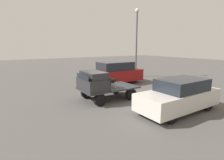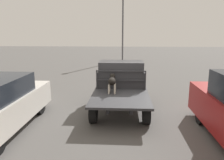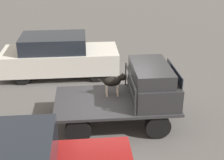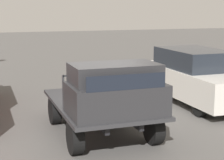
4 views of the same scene
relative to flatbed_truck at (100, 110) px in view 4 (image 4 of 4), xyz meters
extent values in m
plane|color=#514F4C|center=(0.00, 0.00, -0.57)|extent=(80.00, 80.00, 0.00)
cylinder|color=black|center=(1.10, 0.89, -0.21)|extent=(0.71, 0.24, 0.71)
cylinder|color=black|center=(1.10, -0.89, -0.21)|extent=(0.71, 0.24, 0.71)
cylinder|color=black|center=(-1.10, 0.89, -0.21)|extent=(0.71, 0.24, 0.71)
cylinder|color=black|center=(-1.10, -0.89, -0.21)|extent=(0.71, 0.24, 0.71)
cube|color=black|center=(0.00, 0.37, 0.03)|extent=(3.28, 0.10, 0.18)
cube|color=black|center=(0.00, -0.37, 0.03)|extent=(3.28, 0.10, 0.18)
cube|color=#2D2D30|center=(0.00, 0.00, 0.16)|extent=(3.56, 2.10, 0.08)
cube|color=#28282B|center=(1.12, 0.00, 0.53)|extent=(1.23, 1.98, 0.66)
cube|color=#28282B|center=(1.02, 0.00, 1.06)|extent=(1.05, 1.82, 0.40)
cube|color=black|center=(1.72, 0.00, 1.00)|extent=(0.02, 1.62, 0.30)
cube|color=#2D2D30|center=(0.43, 0.97, 0.59)|extent=(0.04, 0.04, 0.78)
cube|color=#2D2D30|center=(0.43, -0.97, 0.59)|extent=(0.04, 0.04, 0.78)
cube|color=#2D2D30|center=(0.43, 0.00, 0.96)|extent=(0.04, 1.94, 0.04)
cube|color=#2D2D30|center=(0.43, 0.00, 0.59)|extent=(0.04, 1.94, 0.04)
cylinder|color=beige|center=(0.10, 0.43, 0.38)|extent=(0.06, 0.06, 0.35)
cylinder|color=beige|center=(0.10, 0.21, 0.38)|extent=(0.06, 0.06, 0.35)
cylinder|color=beige|center=(-0.23, 0.43, 0.38)|extent=(0.06, 0.06, 0.35)
cylinder|color=beige|center=(-0.23, 0.21, 0.38)|extent=(0.06, 0.06, 0.35)
ellipsoid|color=black|center=(-0.07, 0.32, 0.65)|extent=(0.52, 0.29, 0.29)
sphere|color=beige|center=(0.08, 0.32, 0.60)|extent=(0.13, 0.13, 0.13)
cylinder|color=black|center=(0.16, 0.32, 0.73)|extent=(0.21, 0.16, 0.20)
sphere|color=black|center=(0.26, 0.32, 0.78)|extent=(0.21, 0.21, 0.21)
cone|color=beige|center=(0.35, 0.32, 0.76)|extent=(0.11, 0.11, 0.11)
cone|color=black|center=(0.25, 0.38, 0.87)|extent=(0.06, 0.08, 0.10)
cone|color=black|center=(0.25, 0.27, 0.87)|extent=(0.06, 0.08, 0.10)
cylinder|color=black|center=(-0.39, 0.32, 0.68)|extent=(0.23, 0.04, 0.15)
cylinder|color=black|center=(-0.41, 3.02, -0.27)|extent=(0.60, 0.20, 0.60)
cylinder|color=black|center=(-3.25, 4.55, -0.27)|extent=(0.60, 0.20, 0.60)
cylinder|color=black|center=(-3.25, 3.02, -0.27)|extent=(0.60, 0.20, 0.60)
cube|color=beige|center=(-1.83, 3.79, 0.10)|extent=(4.58, 1.81, 0.83)
cube|color=#1E232B|center=(-2.06, 3.79, 0.82)|extent=(2.52, 1.63, 0.60)
camera|label=1|loc=(5.59, 9.11, 2.72)|focal=28.00mm
camera|label=2|loc=(-8.03, -0.16, 2.44)|focal=35.00mm
camera|label=3|loc=(-0.84, -8.10, 4.55)|focal=50.00mm
camera|label=4|loc=(8.25, -2.59, 2.40)|focal=60.00mm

